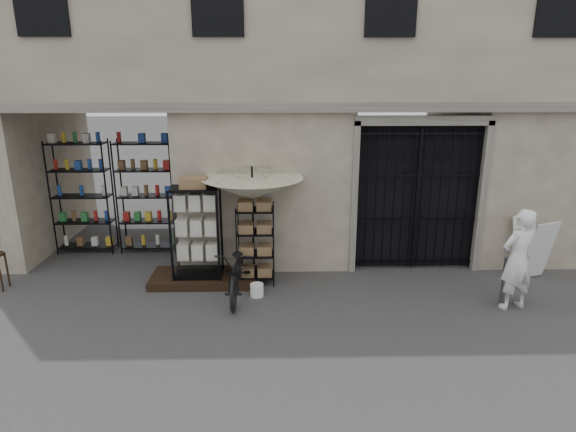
{
  "coord_description": "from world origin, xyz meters",
  "views": [
    {
      "loc": [
        -0.99,
        -6.98,
        3.82
      ],
      "look_at": [
        -0.8,
        1.4,
        1.35
      ],
      "focal_mm": 30.0,
      "sensor_mm": 36.0,
      "label": 1
    }
  ],
  "objects_px": {
    "shopkeeper": "(511,307)",
    "easel_sign": "(533,247)",
    "steel_bollard": "(507,281)",
    "bicycle": "(238,295)",
    "display_cabinet": "(197,237)",
    "wire_rack": "(256,245)",
    "market_umbrella": "(252,183)",
    "white_bucket": "(257,290)"
  },
  "relations": [
    {
      "from": "shopkeeper",
      "to": "easel_sign",
      "type": "distance_m",
      "value": 1.73
    },
    {
      "from": "steel_bollard",
      "to": "easel_sign",
      "type": "distance_m",
      "value": 1.55
    },
    {
      "from": "bicycle",
      "to": "shopkeeper",
      "type": "xyz_separation_m",
      "value": [
        4.7,
        -0.57,
        0.0
      ]
    },
    {
      "from": "easel_sign",
      "to": "shopkeeper",
      "type": "bearing_deg",
      "value": -146.09
    },
    {
      "from": "display_cabinet",
      "to": "shopkeeper",
      "type": "bearing_deg",
      "value": -8.81
    },
    {
      "from": "display_cabinet",
      "to": "wire_rack",
      "type": "height_order",
      "value": "display_cabinet"
    },
    {
      "from": "steel_bollard",
      "to": "market_umbrella",
      "type": "bearing_deg",
      "value": 165.79
    },
    {
      "from": "steel_bollard",
      "to": "shopkeeper",
      "type": "relative_size",
      "value": 0.49
    },
    {
      "from": "white_bucket",
      "to": "steel_bollard",
      "type": "height_order",
      "value": "steel_bollard"
    },
    {
      "from": "display_cabinet",
      "to": "bicycle",
      "type": "height_order",
      "value": "display_cabinet"
    },
    {
      "from": "wire_rack",
      "to": "white_bucket",
      "type": "height_order",
      "value": "wire_rack"
    },
    {
      "from": "market_umbrella",
      "to": "bicycle",
      "type": "bearing_deg",
      "value": -110.27
    },
    {
      "from": "wire_rack",
      "to": "shopkeeper",
      "type": "height_order",
      "value": "wire_rack"
    },
    {
      "from": "wire_rack",
      "to": "bicycle",
      "type": "distance_m",
      "value": 0.99
    },
    {
      "from": "shopkeeper",
      "to": "steel_bollard",
      "type": "bearing_deg",
      "value": -86.43
    },
    {
      "from": "bicycle",
      "to": "easel_sign",
      "type": "bearing_deg",
      "value": 8.48
    },
    {
      "from": "display_cabinet",
      "to": "shopkeeper",
      "type": "xyz_separation_m",
      "value": [
        5.49,
        -1.15,
        -0.92
      ]
    },
    {
      "from": "shopkeeper",
      "to": "display_cabinet",
      "type": "bearing_deg",
      "value": -29.47
    },
    {
      "from": "display_cabinet",
      "to": "white_bucket",
      "type": "distance_m",
      "value": 1.51
    },
    {
      "from": "market_umbrella",
      "to": "easel_sign",
      "type": "relative_size",
      "value": 2.29
    },
    {
      "from": "white_bucket",
      "to": "bicycle",
      "type": "relative_size",
      "value": 0.13
    },
    {
      "from": "display_cabinet",
      "to": "market_umbrella",
      "type": "xyz_separation_m",
      "value": [
        1.04,
        0.11,
        1.01
      ]
    },
    {
      "from": "market_umbrella",
      "to": "easel_sign",
      "type": "xyz_separation_m",
      "value": [
        5.4,
        0.04,
        -1.32
      ]
    },
    {
      "from": "market_umbrella",
      "to": "steel_bollard",
      "type": "relative_size",
      "value": 3.15
    },
    {
      "from": "steel_bollard",
      "to": "easel_sign",
      "type": "relative_size",
      "value": 0.73
    },
    {
      "from": "wire_rack",
      "to": "display_cabinet",
      "type": "bearing_deg",
      "value": 165.74
    },
    {
      "from": "market_umbrella",
      "to": "white_bucket",
      "type": "distance_m",
      "value": 1.95
    },
    {
      "from": "display_cabinet",
      "to": "easel_sign",
      "type": "xyz_separation_m",
      "value": [
        6.45,
        0.15,
        -0.32
      ]
    },
    {
      "from": "market_umbrella",
      "to": "easel_sign",
      "type": "height_order",
      "value": "market_umbrella"
    },
    {
      "from": "white_bucket",
      "to": "steel_bollard",
      "type": "distance_m",
      "value": 4.33
    },
    {
      "from": "wire_rack",
      "to": "steel_bollard",
      "type": "distance_m",
      "value": 4.46
    },
    {
      "from": "display_cabinet",
      "to": "shopkeeper",
      "type": "distance_m",
      "value": 5.68
    },
    {
      "from": "display_cabinet",
      "to": "white_bucket",
      "type": "bearing_deg",
      "value": -25.5
    },
    {
      "from": "steel_bollard",
      "to": "easel_sign",
      "type": "height_order",
      "value": "easel_sign"
    },
    {
      "from": "shopkeeper",
      "to": "easel_sign",
      "type": "bearing_deg",
      "value": -144.18
    },
    {
      "from": "easel_sign",
      "to": "display_cabinet",
      "type": "bearing_deg",
      "value": 161.79
    },
    {
      "from": "display_cabinet",
      "to": "wire_rack",
      "type": "xyz_separation_m",
      "value": [
        1.09,
        -0.0,
        -0.17
      ]
    },
    {
      "from": "display_cabinet",
      "to": "bicycle",
      "type": "relative_size",
      "value": 1.01
    },
    {
      "from": "display_cabinet",
      "to": "shopkeeper",
      "type": "height_order",
      "value": "display_cabinet"
    },
    {
      "from": "white_bucket",
      "to": "easel_sign",
      "type": "xyz_separation_m",
      "value": [
        5.32,
        0.77,
        0.49
      ]
    },
    {
      "from": "market_umbrella",
      "to": "bicycle",
      "type": "xyz_separation_m",
      "value": [
        -0.26,
        -0.69,
        -1.92
      ]
    },
    {
      "from": "white_bucket",
      "to": "steel_bollard",
      "type": "relative_size",
      "value": 0.28
    }
  ]
}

